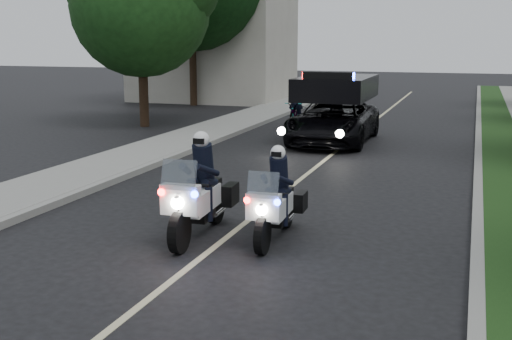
# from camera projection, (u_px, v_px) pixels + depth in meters

# --- Properties ---
(ground) EXTENTS (120.00, 120.00, 0.00)m
(ground) POSITION_uv_depth(u_px,v_px,m) (167.00, 285.00, 8.98)
(ground) COLOR black
(ground) RESTS_ON ground
(curb_right) EXTENTS (0.20, 60.00, 0.15)m
(curb_right) POSITION_uv_depth(u_px,v_px,m) (478.00, 166.00, 16.95)
(curb_right) COLOR gray
(curb_right) RESTS_ON ground
(grass_verge) EXTENTS (1.20, 60.00, 0.16)m
(grass_verge) POSITION_uv_depth(u_px,v_px,m) (507.00, 168.00, 16.73)
(grass_verge) COLOR #193814
(grass_verge) RESTS_ON ground
(curb_left) EXTENTS (0.20, 60.00, 0.15)m
(curb_left) POSITION_uv_depth(u_px,v_px,m) (193.00, 149.00, 19.54)
(curb_left) COLOR gray
(curb_left) RESTS_ON ground
(sidewalk_left) EXTENTS (2.00, 60.00, 0.16)m
(sidewalk_left) POSITION_uv_depth(u_px,v_px,m) (160.00, 147.00, 19.88)
(sidewalk_left) COLOR gray
(sidewalk_left) RESTS_ON ground
(building_far) EXTENTS (8.00, 6.00, 7.00)m
(building_far) POSITION_uv_depth(u_px,v_px,m) (214.00, 36.00, 35.55)
(building_far) COLOR #A8A396
(building_far) RESTS_ON ground
(lane_marking) EXTENTS (0.12, 50.00, 0.01)m
(lane_marking) POSITION_uv_depth(u_px,v_px,m) (325.00, 160.00, 18.26)
(lane_marking) COLOR #BFB78C
(lane_marking) RESTS_ON ground
(police_moto_left) EXTENTS (0.88, 2.20, 1.83)m
(police_moto_left) POSITION_uv_depth(u_px,v_px,m) (200.00, 236.00, 11.20)
(police_moto_left) COLOR silver
(police_moto_left) RESTS_ON ground
(police_moto_right) EXTENTS (0.74, 1.93, 1.62)m
(police_moto_right) POSITION_uv_depth(u_px,v_px,m) (275.00, 239.00, 11.04)
(police_moto_right) COLOR silver
(police_moto_right) RESTS_ON ground
(police_suv) EXTENTS (2.45, 5.22, 2.53)m
(police_suv) POSITION_uv_depth(u_px,v_px,m) (333.00, 142.00, 21.29)
(police_suv) COLOR black
(police_suv) RESTS_ON ground
(bicycle) EXTENTS (0.76, 1.90, 0.97)m
(bicycle) POSITION_uv_depth(u_px,v_px,m) (296.00, 127.00, 25.09)
(bicycle) COLOR black
(bicycle) RESTS_ON ground
(cyclist) EXTENTS (0.59, 0.40, 1.62)m
(cyclist) POSITION_uv_depth(u_px,v_px,m) (296.00, 127.00, 25.09)
(cyclist) COLOR black
(cyclist) RESTS_ON ground
(tree_left_near) EXTENTS (6.91, 6.91, 8.81)m
(tree_left_near) POSITION_uv_depth(u_px,v_px,m) (145.00, 126.00, 25.20)
(tree_left_near) COLOR #184316
(tree_left_near) RESTS_ON ground
(tree_left_far) EXTENTS (8.21, 8.21, 12.58)m
(tree_left_far) POSITION_uv_depth(u_px,v_px,m) (194.00, 105.00, 33.13)
(tree_left_far) COLOR #103411
(tree_left_far) RESTS_ON ground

